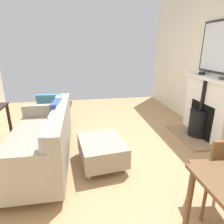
{
  "coord_description": "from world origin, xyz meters",
  "views": [
    {
      "loc": [
        0.11,
        2.95,
        1.65
      ],
      "look_at": [
        -0.34,
        0.34,
        0.75
      ],
      "focal_mm": 31.09,
      "sensor_mm": 36.0,
      "label": 1
    }
  ],
  "objects_px": {
    "armchair_accent": "(55,107)",
    "ottoman": "(102,149)",
    "fireplace": "(206,112)",
    "sofa": "(43,140)",
    "mantel_bowl_far": "(223,78)",
    "mantel_bowl_near": "(202,73)",
    "dining_chair_near_fireplace": "(221,171)"
  },
  "relations": [
    {
      "from": "sofa",
      "to": "dining_chair_near_fireplace",
      "type": "bearing_deg",
      "value": 146.12
    },
    {
      "from": "mantel_bowl_far",
      "to": "sofa",
      "type": "bearing_deg",
      "value": 4.1
    },
    {
      "from": "dining_chair_near_fireplace",
      "to": "ottoman",
      "type": "bearing_deg",
      "value": -47.09
    },
    {
      "from": "mantel_bowl_near",
      "to": "dining_chair_near_fireplace",
      "type": "bearing_deg",
      "value": 63.15
    },
    {
      "from": "fireplace",
      "to": "sofa",
      "type": "bearing_deg",
      "value": 9.16
    },
    {
      "from": "armchair_accent",
      "to": "dining_chair_near_fireplace",
      "type": "distance_m",
      "value": 3.27
    },
    {
      "from": "armchair_accent",
      "to": "dining_chair_near_fireplace",
      "type": "height_order",
      "value": "dining_chair_near_fireplace"
    },
    {
      "from": "mantel_bowl_far",
      "to": "armchair_accent",
      "type": "height_order",
      "value": "mantel_bowl_far"
    },
    {
      "from": "mantel_bowl_near",
      "to": "mantel_bowl_far",
      "type": "relative_size",
      "value": 0.85
    },
    {
      "from": "sofa",
      "to": "armchair_accent",
      "type": "relative_size",
      "value": 2.41
    },
    {
      "from": "fireplace",
      "to": "ottoman",
      "type": "distance_m",
      "value": 2.12
    },
    {
      "from": "fireplace",
      "to": "dining_chair_near_fireplace",
      "type": "bearing_deg",
      "value": 59.63
    },
    {
      "from": "ottoman",
      "to": "mantel_bowl_near",
      "type": "bearing_deg",
      "value": -155.55
    },
    {
      "from": "mantel_bowl_far",
      "to": "ottoman",
      "type": "relative_size",
      "value": 0.17
    },
    {
      "from": "sofa",
      "to": "ottoman",
      "type": "xyz_separation_m",
      "value": [
        -0.82,
        0.14,
        -0.15
      ]
    },
    {
      "from": "mantel_bowl_near",
      "to": "sofa",
      "type": "relative_size",
      "value": 0.07
    },
    {
      "from": "dining_chair_near_fireplace",
      "to": "sofa",
      "type": "bearing_deg",
      "value": -33.88
    },
    {
      "from": "mantel_bowl_near",
      "to": "dining_chair_near_fireplace",
      "type": "distance_m",
      "value": 2.37
    },
    {
      "from": "sofa",
      "to": "ottoman",
      "type": "relative_size",
      "value": 2.19
    },
    {
      "from": "mantel_bowl_near",
      "to": "sofa",
      "type": "bearing_deg",
      "value": 15.5
    },
    {
      "from": "armchair_accent",
      "to": "ottoman",
      "type": "bearing_deg",
      "value": 117.05
    },
    {
      "from": "fireplace",
      "to": "mantel_bowl_near",
      "type": "relative_size",
      "value": 10.17
    },
    {
      "from": "sofa",
      "to": "mantel_bowl_near",
      "type": "bearing_deg",
      "value": -164.5
    },
    {
      "from": "mantel_bowl_near",
      "to": "ottoman",
      "type": "distance_m",
      "value": 2.44
    },
    {
      "from": "fireplace",
      "to": "mantel_bowl_far",
      "type": "bearing_deg",
      "value": 98.39
    },
    {
      "from": "armchair_accent",
      "to": "dining_chair_near_fireplace",
      "type": "relative_size",
      "value": 0.85
    },
    {
      "from": "mantel_bowl_near",
      "to": "armchair_accent",
      "type": "relative_size",
      "value": 0.16
    },
    {
      "from": "ottoman",
      "to": "fireplace",
      "type": "bearing_deg",
      "value": -163.59
    },
    {
      "from": "dining_chair_near_fireplace",
      "to": "armchair_accent",
      "type": "bearing_deg",
      "value": -55.72
    },
    {
      "from": "fireplace",
      "to": "sofa",
      "type": "height_order",
      "value": "fireplace"
    },
    {
      "from": "ottoman",
      "to": "dining_chair_near_fireplace",
      "type": "bearing_deg",
      "value": 132.91
    },
    {
      "from": "mantel_bowl_near",
      "to": "mantel_bowl_far",
      "type": "height_order",
      "value": "mantel_bowl_near"
    }
  ]
}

